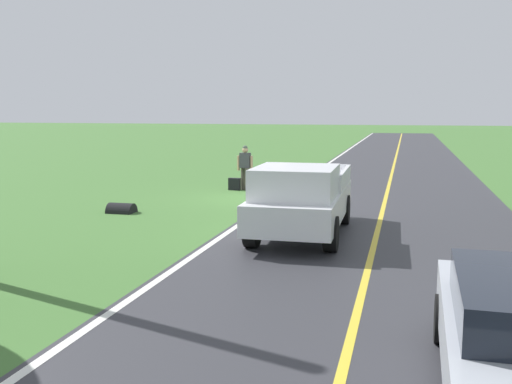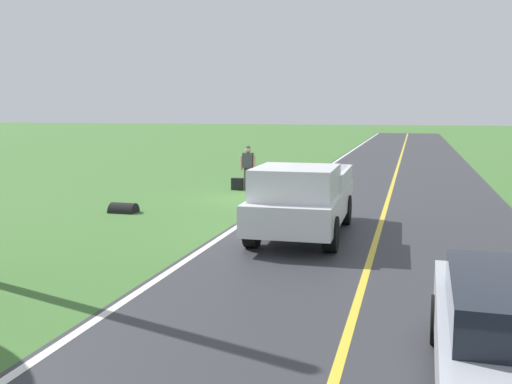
% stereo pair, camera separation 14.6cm
% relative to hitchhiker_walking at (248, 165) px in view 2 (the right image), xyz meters
% --- Properties ---
extents(ground_plane, '(200.00, 200.00, 0.00)m').
position_rel_hitchhiker_walking_xyz_m(ground_plane, '(-0.88, 2.03, -0.98)').
color(ground_plane, '#427033').
extents(road_surface, '(7.80, 120.00, 0.00)m').
position_rel_hitchhiker_walking_xyz_m(road_surface, '(-5.40, 2.03, -0.98)').
color(road_surface, '#333338').
rests_on(road_surface, ground).
extents(lane_edge_line, '(0.16, 117.60, 0.00)m').
position_rel_hitchhiker_walking_xyz_m(lane_edge_line, '(-1.69, 2.03, -0.98)').
color(lane_edge_line, silver).
rests_on(lane_edge_line, ground).
extents(lane_centre_line, '(0.14, 117.60, 0.00)m').
position_rel_hitchhiker_walking_xyz_m(lane_centre_line, '(-5.40, 2.03, -0.98)').
color(lane_centre_line, gold).
rests_on(lane_centre_line, ground).
extents(hitchhiker_walking, '(0.62, 0.51, 1.75)m').
position_rel_hitchhiker_walking_xyz_m(hitchhiker_walking, '(0.00, 0.00, 0.00)').
color(hitchhiker_walking, '#4C473D').
rests_on(hitchhiker_walking, ground).
extents(suitcase_carried, '(0.46, 0.20, 0.47)m').
position_rel_hitchhiker_walking_xyz_m(suitcase_carried, '(0.42, 0.08, -0.74)').
color(suitcase_carried, black).
rests_on(suitcase_carried, ground).
extents(pickup_truck_passing, '(2.18, 5.44, 1.82)m').
position_rel_hitchhiker_walking_xyz_m(pickup_truck_passing, '(-3.58, 7.82, -0.01)').
color(pickup_truck_passing, silver).
rests_on(pickup_truck_passing, ground).
extents(drainage_culvert, '(0.80, 0.60, 0.60)m').
position_rel_hitchhiker_walking_xyz_m(drainage_culvert, '(2.33, 5.84, -0.98)').
color(drainage_culvert, black).
rests_on(drainage_culvert, ground).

